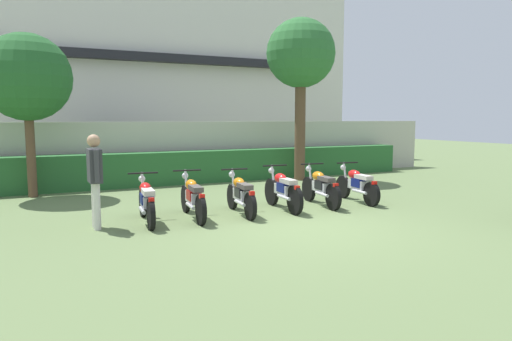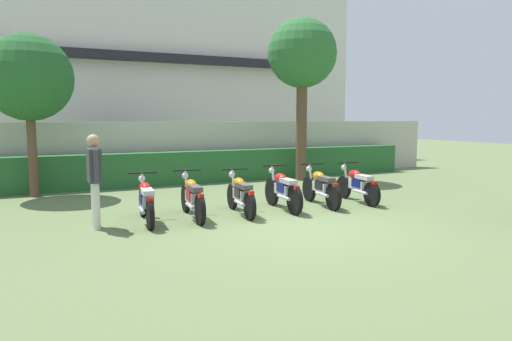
% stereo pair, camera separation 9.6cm
% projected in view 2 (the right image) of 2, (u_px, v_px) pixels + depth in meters
% --- Properties ---
extents(ground, '(60.00, 60.00, 0.00)m').
position_uv_depth(ground, '(300.00, 227.00, 8.77)').
color(ground, '#607547').
extents(building, '(21.13, 6.50, 8.71)m').
position_uv_depth(building, '(131.00, 70.00, 22.57)').
color(building, silver).
rests_on(building, ground).
extents(compound_wall, '(20.08, 0.30, 1.93)m').
position_uv_depth(compound_wall, '(184.00, 151.00, 15.23)').
color(compound_wall, '#BCB7A8').
rests_on(compound_wall, ground).
extents(hedge_row, '(16.06, 0.70, 1.01)m').
position_uv_depth(hedge_row, '(191.00, 167.00, 14.66)').
color(hedge_row, '#28602D').
rests_on(hedge_row, ground).
extents(parked_car, '(4.68, 2.49, 1.89)m').
position_uv_depth(parked_car, '(126.00, 148.00, 17.16)').
color(parked_car, silver).
rests_on(parked_car, ground).
extents(tree_near_inspector, '(2.22, 2.22, 4.18)m').
position_uv_depth(tree_near_inspector, '(28.00, 78.00, 11.80)').
color(tree_near_inspector, brown).
rests_on(tree_near_inspector, ground).
extents(tree_far_side, '(2.23, 2.23, 5.25)m').
position_uv_depth(tree_far_side, '(302.00, 56.00, 14.97)').
color(tree_far_side, brown).
rests_on(tree_far_side, ground).
extents(motorcycle_in_row_0, '(0.60, 1.82, 0.95)m').
position_uv_depth(motorcycle_in_row_0, '(146.00, 200.00, 9.07)').
color(motorcycle_in_row_0, black).
rests_on(motorcycle_in_row_0, ground).
extents(motorcycle_in_row_1, '(0.60, 1.93, 0.95)m').
position_uv_depth(motorcycle_in_row_1, '(192.00, 197.00, 9.48)').
color(motorcycle_in_row_1, black).
rests_on(motorcycle_in_row_1, ground).
extents(motorcycle_in_row_2, '(0.60, 1.80, 0.94)m').
position_uv_depth(motorcycle_in_row_2, '(241.00, 194.00, 9.87)').
color(motorcycle_in_row_2, black).
rests_on(motorcycle_in_row_2, ground).
extents(motorcycle_in_row_3, '(0.60, 1.84, 0.97)m').
position_uv_depth(motorcycle_in_row_3, '(283.00, 190.00, 10.35)').
color(motorcycle_in_row_3, black).
rests_on(motorcycle_in_row_3, ground).
extents(motorcycle_in_row_4, '(0.60, 1.85, 0.96)m').
position_uv_depth(motorcycle_in_row_4, '(321.00, 187.00, 10.83)').
color(motorcycle_in_row_4, black).
rests_on(motorcycle_in_row_4, ground).
extents(motorcycle_in_row_5, '(0.60, 1.81, 0.94)m').
position_uv_depth(motorcycle_in_row_5, '(357.00, 184.00, 11.28)').
color(motorcycle_in_row_5, black).
rests_on(motorcycle_in_row_5, ground).
extents(inspector_person, '(0.24, 0.70, 1.75)m').
position_uv_depth(inspector_person, '(94.00, 173.00, 8.54)').
color(inspector_person, silver).
rests_on(inspector_person, ground).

